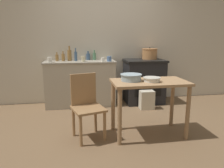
# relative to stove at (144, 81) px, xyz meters

# --- Properties ---
(ground_plane) EXTENTS (14.00, 14.00, 0.00)m
(ground_plane) POSITION_rel_stove_xyz_m (-0.81, -1.26, -0.45)
(ground_plane) COLOR brown
(wall_back) EXTENTS (8.00, 0.07, 2.55)m
(wall_back) POSITION_rel_stove_xyz_m (-0.81, 0.32, 0.82)
(wall_back) COLOR beige
(wall_back) RESTS_ON ground_plane
(counter_cabinet) EXTENTS (1.39, 0.54, 0.90)m
(counter_cabinet) POSITION_rel_stove_xyz_m (-1.32, 0.03, -0.00)
(counter_cabinet) COLOR #B2A893
(counter_cabinet) RESTS_ON ground_plane
(stove) EXTENTS (0.82, 0.62, 0.91)m
(stove) POSITION_rel_stove_xyz_m (0.00, 0.00, 0.00)
(stove) COLOR black
(stove) RESTS_ON ground_plane
(work_table) EXTENTS (1.03, 0.58, 0.78)m
(work_table) POSITION_rel_stove_xyz_m (-0.42, -1.52, 0.19)
(work_table) COLOR #A87F56
(work_table) RESTS_ON ground_plane
(chair) EXTENTS (0.49, 0.49, 0.88)m
(chair) POSITION_rel_stove_xyz_m (-1.28, -1.44, 0.01)
(chair) COLOR #997047
(chair) RESTS_ON ground_plane
(flour_sack) EXTENTS (0.27, 0.19, 0.36)m
(flour_sack) POSITION_rel_stove_xyz_m (-0.08, -0.44, -0.28)
(flour_sack) COLOR beige
(flour_sack) RESTS_ON ground_plane
(stock_pot) EXTENTS (0.32, 0.32, 0.25)m
(stock_pot) POSITION_rel_stove_xyz_m (0.13, 0.08, 0.56)
(stock_pot) COLOR #B77A47
(stock_pot) RESTS_ON stove
(mixing_bowl_large) EXTENTS (0.23, 0.23, 0.06)m
(mixing_bowl_large) POSITION_rel_stove_xyz_m (-0.41, -1.57, 0.36)
(mixing_bowl_large) COLOR silver
(mixing_bowl_large) RESTS_ON work_table
(mixing_bowl_small) EXTENTS (0.29, 0.29, 0.09)m
(mixing_bowl_small) POSITION_rel_stove_xyz_m (-0.67, -1.47, 0.38)
(mixing_bowl_small) COLOR #93A8B2
(mixing_bowl_small) RESTS_ON work_table
(bottle_far_left) EXTENTS (0.06, 0.06, 0.19)m
(bottle_far_left) POSITION_rel_stove_xyz_m (-1.64, 0.09, 0.52)
(bottle_far_left) COLOR olive
(bottle_far_left) RESTS_ON counter_cabinet
(bottle_left) EXTENTS (0.06, 0.06, 0.17)m
(bottle_left) POSITION_rel_stove_xyz_m (-1.76, 0.13, 0.51)
(bottle_left) COLOR olive
(bottle_left) RESTS_ON counter_cabinet
(bottle_mid_left) EXTENTS (0.06, 0.06, 0.25)m
(bottle_mid_left) POSITION_rel_stove_xyz_m (-1.39, 0.07, 0.54)
(bottle_mid_left) COLOR #3D5675
(bottle_mid_left) RESTS_ON counter_cabinet
(bottle_center_left) EXTENTS (0.08, 0.08, 0.29)m
(bottle_center_left) POSITION_rel_stove_xyz_m (-1.52, 0.12, 0.56)
(bottle_center_left) COLOR olive
(bottle_center_left) RESTS_ON counter_cabinet
(bottle_center) EXTENTS (0.08, 0.08, 0.18)m
(bottle_center) POSITION_rel_stove_xyz_m (-1.14, 0.22, 0.51)
(bottle_center) COLOR #3D5675
(bottle_center) RESTS_ON counter_cabinet
(bottle_center_right) EXTENTS (0.07, 0.07, 0.20)m
(bottle_center_right) POSITION_rel_stove_xyz_m (-1.01, 0.20, 0.52)
(bottle_center_right) COLOR #517F5B
(bottle_center_right) RESTS_ON counter_cabinet
(cup_mid_right) EXTENTS (0.07, 0.07, 0.08)m
(cup_mid_right) POSITION_rel_stove_xyz_m (-0.88, -0.12, 0.48)
(cup_mid_right) COLOR silver
(cup_mid_right) RESTS_ON counter_cabinet
(cup_right) EXTENTS (0.07, 0.07, 0.10)m
(cup_right) POSITION_rel_stove_xyz_m (-1.26, -0.07, 0.50)
(cup_right) COLOR beige
(cup_right) RESTS_ON counter_cabinet
(cup_far_right) EXTENTS (0.08, 0.08, 0.10)m
(cup_far_right) POSITION_rel_stove_xyz_m (-1.88, -0.13, 0.49)
(cup_far_right) COLOR silver
(cup_far_right) RESTS_ON counter_cabinet
(cup_end_right) EXTENTS (0.09, 0.09, 0.10)m
(cup_end_right) POSITION_rel_stove_xyz_m (-0.76, -0.12, 0.49)
(cup_end_right) COLOR #4C6B99
(cup_end_right) RESTS_ON counter_cabinet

